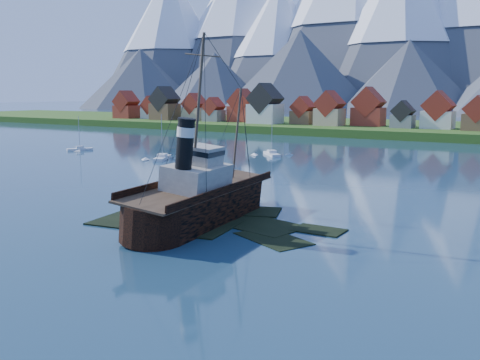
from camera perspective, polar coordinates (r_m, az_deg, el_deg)
The scene contains 9 objects.
ground at distance 67.84m, azimuth -5.07°, elevation -4.64°, with size 1400.00×1400.00×0.00m, color #1C3950.
shoal at distance 68.61m, azimuth -2.80°, elevation -4.75°, with size 31.71×21.24×1.14m.
shore_bank at distance 226.77m, azimuth 21.56°, elevation 4.59°, with size 600.00×80.00×3.20m, color #204112.
seawall at distance 189.58m, azimuth 19.51°, elevation 3.89°, with size 600.00×2.50×2.00m, color #3F3D38.
town at distance 217.49m, azimuth 12.18°, elevation 7.23°, with size 250.96×16.69×17.30m.
tugboat_wreck at distance 68.83m, azimuth -3.59°, elevation -1.79°, with size 7.18×30.92×24.50m.
sailboat_a at distance 132.67m, azimuth -8.28°, elevation 2.31°, with size 6.20×9.51×11.50m.
sailboat_b at distance 158.01m, azimuth -16.71°, elevation 3.13°, with size 5.31×6.85×10.19m.
sailboat_c at distance 139.77m, azimuth 3.40°, elevation 2.75°, with size 7.83×7.97×11.52m.
Camera 1 is at (39.43, -52.71, 16.40)m, focal length 40.00 mm.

